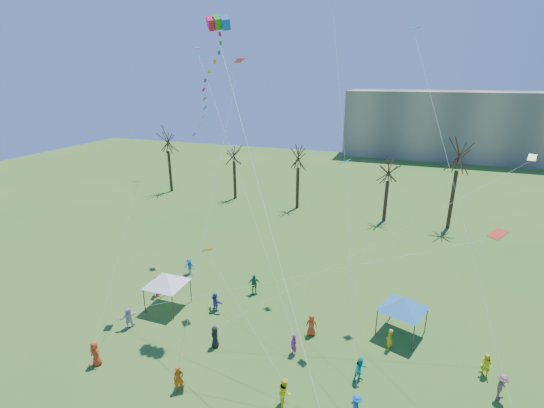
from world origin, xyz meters
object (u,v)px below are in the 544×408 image
(big_box_kite, at_px, (211,88))
(canopy_tent_white, at_px, (166,279))
(distant_building, at_px, (483,126))
(canopy_tent_blue, at_px, (404,303))

(big_box_kite, distance_m, canopy_tent_white, 15.43)
(distant_building, distance_m, canopy_tent_blue, 73.23)
(canopy_tent_white, bearing_deg, distant_building, 66.06)
(distant_building, height_order, big_box_kite, big_box_kite)
(distant_building, relative_size, big_box_kite, 2.32)
(distant_building, bearing_deg, canopy_tent_white, -113.94)
(big_box_kite, relative_size, canopy_tent_white, 6.33)
(distant_building, xyz_separation_m, canopy_tent_white, (-33.00, -74.31, -4.90))
(distant_building, bearing_deg, canopy_tent_blue, -101.69)
(big_box_kite, bearing_deg, distant_building, 68.43)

